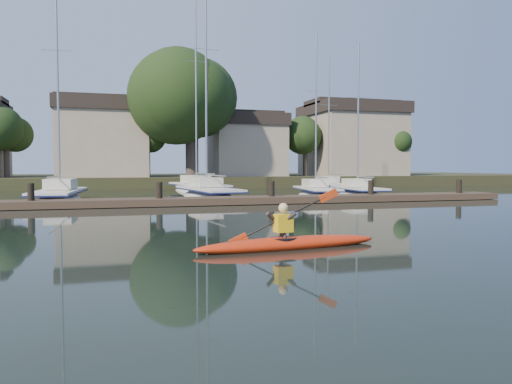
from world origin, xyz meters
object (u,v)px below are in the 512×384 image
object	(u,v)px
sailboat_1	(59,205)
sailboat_4	(358,199)
kayak	(288,241)
sailboat_6	(198,195)
dock	(217,200)
sailboat_2	(208,201)
sailboat_3	(316,199)
sailboat_7	(329,192)

from	to	relation	value
sailboat_1	sailboat_4	world-z (taller)	sailboat_1
kayak	sailboat_6	distance (m)	26.69
kayak	dock	distance (m)	14.28
kayak	sailboat_2	distance (m)	19.60
kayak	sailboat_6	bearing A→B (deg)	78.25
sailboat_4	sailboat_3	bearing A→B (deg)	173.06
dock	sailboat_4	bearing A→B (deg)	23.22
sailboat_3	sailboat_4	bearing A→B (deg)	-2.58
sailboat_2	sailboat_6	size ratio (longest dim) A/B	0.93
sailboat_6	sailboat_7	size ratio (longest dim) A/B	1.39
kayak	sailboat_1	world-z (taller)	sailboat_1
sailboat_7	sailboat_4	bearing A→B (deg)	-100.42
kayak	sailboat_2	size ratio (longest dim) A/B	0.31
sailboat_6	kayak	bearing A→B (deg)	-103.97
kayak	sailboat_6	xyz separation A→B (m)	(2.28, 26.59, -0.39)
sailboat_2	sailboat_6	distance (m)	7.09
dock	kayak	bearing A→B (deg)	-94.88
sailboat_4	sailboat_6	size ratio (longest dim) A/B	0.67
kayak	dock	bearing A→B (deg)	78.27
sailboat_1	sailboat_3	distance (m)	16.01
sailboat_3	sailboat_1	bearing A→B (deg)	-170.31
sailboat_1	sailboat_7	bearing A→B (deg)	26.20
sailboat_7	dock	bearing A→B (deg)	-133.01
sailboat_6	sailboat_7	xyz separation A→B (m)	(11.21, 0.41, 0.02)
dock	sailboat_3	size ratio (longest dim) A/B	2.80
sailboat_6	sailboat_4	bearing A→B (deg)	-48.23
sailboat_1	sailboat_3	bearing A→B (deg)	6.09
sailboat_1	sailboat_2	world-z (taller)	sailboat_2
kayak	sailboat_3	distance (m)	21.35
dock	sailboat_3	world-z (taller)	sailboat_3
dock	sailboat_1	xyz separation A→B (m)	(-8.19, 4.75, -0.41)
sailboat_4	sailboat_7	world-z (taller)	sailboat_7
sailboat_2	sailboat_4	bearing A→B (deg)	-10.92
sailboat_1	sailboat_4	size ratio (longest dim) A/B	1.29
sailboat_4	sailboat_6	distance (m)	12.34
sailboat_7	kayak	bearing A→B (deg)	-115.70
sailboat_4	sailboat_1	bearing A→B (deg)	-176.54
kayak	sailboat_4	xyz separation A→B (m)	(11.85, 18.79, -0.38)
dock	sailboat_7	xyz separation A→B (m)	(12.27, 12.77, -0.39)
sailboat_1	sailboat_2	xyz separation A→B (m)	(8.70, 0.55, 0.00)
kayak	sailboat_7	size ratio (longest dim) A/B	0.40
sailboat_2	sailboat_7	size ratio (longest dim) A/B	1.30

